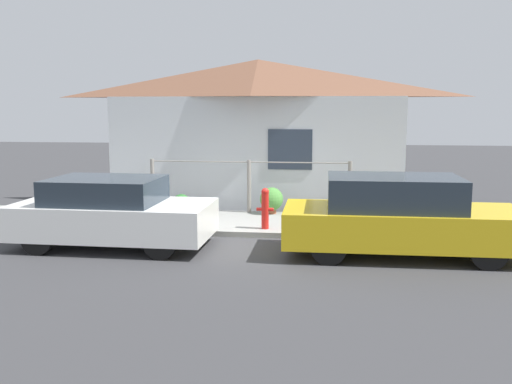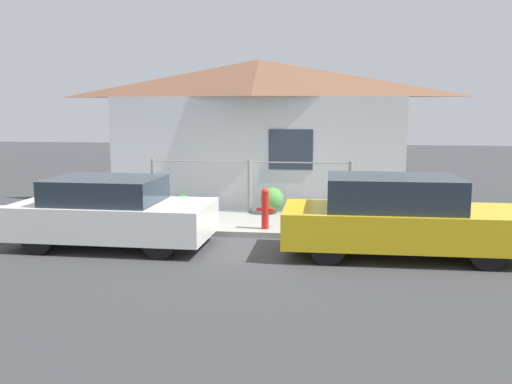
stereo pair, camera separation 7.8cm
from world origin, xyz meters
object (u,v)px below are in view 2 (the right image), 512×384
(car_right, at_px, (399,217))
(potted_plant_by_fence, at_px, (182,205))
(potted_plant_near_hydrant, at_px, (272,200))
(fire_hydrant, at_px, (265,208))
(car_left, at_px, (112,212))

(car_right, height_order, potted_plant_by_fence, car_right)
(potted_plant_near_hydrant, bearing_deg, car_right, -50.79)
(fire_hydrant, distance_m, potted_plant_near_hydrant, 1.74)
(fire_hydrant, bearing_deg, car_right, -29.57)
(fire_hydrant, bearing_deg, potted_plant_by_fence, 152.44)
(car_left, bearing_deg, fire_hydrant, 28.73)
(car_right, bearing_deg, potted_plant_near_hydrant, 128.88)
(car_left, bearing_deg, potted_plant_near_hydrant, 50.45)
(car_right, height_order, fire_hydrant, car_right)
(potted_plant_near_hydrant, height_order, potted_plant_by_fence, potted_plant_near_hydrant)
(car_right, bearing_deg, car_left, 179.66)
(car_left, xyz_separation_m, potted_plant_near_hydrant, (2.72, 3.19, -0.21))
(potted_plant_by_fence, bearing_deg, potted_plant_near_hydrant, 17.64)
(car_right, distance_m, fire_hydrant, 2.95)
(car_left, bearing_deg, potted_plant_by_fence, 75.94)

